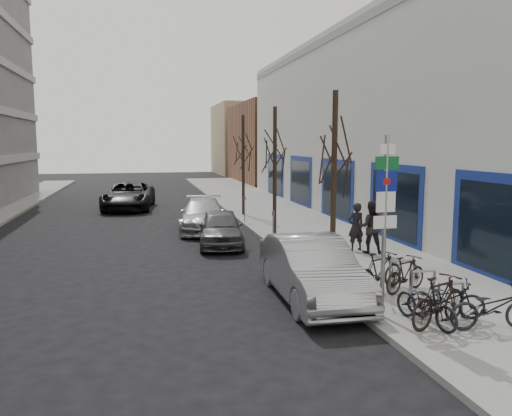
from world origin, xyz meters
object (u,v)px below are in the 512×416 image
pedestrian_near (356,227)px  meter_back (245,206)px  tree_mid (275,141)px  parked_car_mid (221,228)px  parked_car_front (311,269)px  lane_car (129,195)px  highway_sign_pole (385,215)px  bike_near_right (439,300)px  meter_front (324,254)px  meter_mid (273,224)px  parked_car_back (203,215)px  bike_rack (423,283)px  bike_near_left (426,301)px  bike_far_inner (406,274)px  bike_mid_curb (446,295)px  tree_far (243,142)px  bike_far_curb (492,304)px  tree_near (335,140)px  bike_mid_inner (379,271)px  pedestrian_far (371,227)px

pedestrian_near → meter_back: bearing=-76.9°
tree_mid → parked_car_mid: tree_mid is taller
parked_car_front → lane_car: size_ratio=0.82×
highway_sign_pole → bike_near_right: (0.88, -0.84, -1.74)m
tree_mid → parked_car_front: size_ratio=1.12×
meter_front → meter_mid: size_ratio=1.00×
highway_sign_pole → parked_car_back: size_ratio=0.84×
bike_rack → bike_near_left: 1.49m
meter_back → lane_car: lane_car is taller
parked_car_back → pedestrian_near: bearing=-44.5°
bike_rack → tree_mid: tree_mid is taller
meter_mid → pedestrian_near: bearing=-36.6°
lane_car → highway_sign_pole: bearing=-68.2°
bike_far_inner → tree_mid: bearing=-16.4°
bike_near_left → meter_front: bearing=89.5°
bike_near_left → highway_sign_pole: bearing=120.0°
bike_mid_curb → pedestrian_near: bearing=17.9°
meter_back → tree_far: bearing=79.8°
highway_sign_pole → meter_mid: (-0.25, 8.51, -1.54)m
parked_car_back → pedestrian_near: 7.86m
bike_near_right → meter_front: bearing=-7.2°
bike_near_right → bike_far_curb: size_ratio=1.03×
tree_near → pedestrian_near: size_ratio=3.16×
bike_mid_inner → parked_car_mid: (-3.02, 7.51, 0.02)m
meter_mid → parked_car_front: 6.63m
parked_car_mid → pedestrian_near: (4.51, -2.70, 0.31)m
meter_mid → tree_far: bearing=86.8°
meter_back → bike_near_left: bearing=-86.4°
bike_far_curb → meter_back: bearing=15.9°
tree_mid → bike_near_left: tree_mid is taller
bike_far_curb → parked_car_back: parked_car_back is taller
meter_front → pedestrian_near: pedestrian_near is taller
bike_near_left → parked_car_mid: bearing=91.4°
tree_far → bike_far_curb: size_ratio=3.01×
pedestrian_far → bike_far_curb: bearing=106.6°
tree_far → bike_far_inner: size_ratio=3.39×
lane_car → tree_mid: bearing=-55.4°
bike_mid_curb → tree_mid: bearing=32.1°
highway_sign_pole → parked_car_mid: highway_sign_pole is taller
bike_far_inner → parked_car_front: (-2.46, 0.38, 0.17)m
bike_near_left → bike_mid_inner: (0.15, 2.47, 0.02)m
pedestrian_near → bike_far_curb: bearing=80.5°
tree_near → bike_near_left: (0.48, -4.20, -3.43)m
meter_mid → meter_front: bearing=-90.0°
highway_sign_pole → bike_far_inner: 2.80m
highway_sign_pole → lane_car: bearing=105.6°
meter_mid → highway_sign_pole: bearing=-88.3°
meter_mid → lane_car: lane_car is taller
bike_near_left → bike_near_right: bike_near_right is taller
tree_far → lane_car: size_ratio=0.91×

